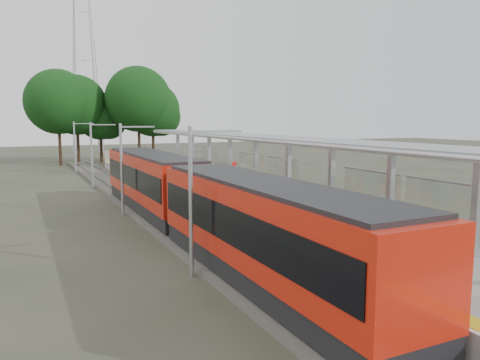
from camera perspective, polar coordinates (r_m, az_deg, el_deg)
name	(u,v)px	position (r m, az deg, el deg)	size (l,w,h in m)	color
trackbed	(149,208)	(29.88, -11.05, -3.36)	(3.00, 70.00, 0.24)	#59544C
platform	(215,197)	(31.21, -3.04, -2.07)	(6.00, 50.00, 1.00)	gray
tactile_strip	(178,192)	(30.26, -7.52, -1.44)	(0.60, 50.00, 0.02)	gold
end_fence	(131,155)	(54.83, -13.09, 2.99)	(6.00, 0.10, 1.20)	#9EA0A5
train	(193,197)	(21.82, -5.76, -2.07)	(2.74, 27.60, 3.62)	black
canopy	(264,143)	(28.07, 2.94, 4.47)	(3.27, 38.00, 3.66)	#9EA0A5
pylon	(84,36)	(83.25, -18.53, 16.26)	(8.00, 4.00, 38.00)	#9EA0A5
tree_cluster	(105,105)	(61.92, -16.12, 8.81)	(18.77, 10.84, 12.30)	#382316
catenary_masts	(123,166)	(28.14, -14.06, 1.64)	(2.08, 48.16, 5.40)	#9EA0A5
bench_near	(365,208)	(22.37, 14.98, -3.27)	(0.57, 1.64, 1.10)	navy
bench_mid	(350,204)	(23.15, 13.31, -2.84)	(0.79, 1.71, 1.13)	navy
bench_far	(184,164)	(42.29, -6.80, 1.89)	(0.90, 1.77, 1.16)	navy
info_pillar_near	(389,227)	(18.03, 17.70, -5.49)	(0.37, 0.37, 1.65)	#C5B590
info_pillar_far	(234,176)	(32.00, -0.69, 0.45)	(0.39, 0.39, 1.75)	#C5B590
litter_bin	(310,198)	(25.27, 8.47, -2.19)	(0.44, 0.44, 0.91)	#9EA0A5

